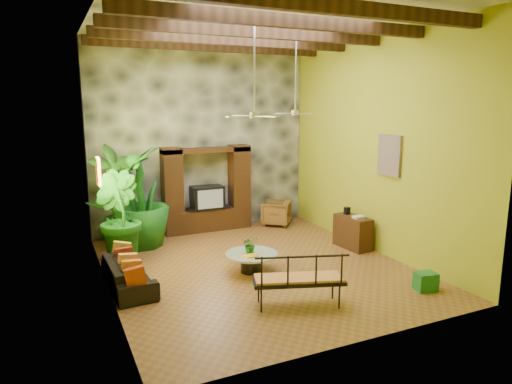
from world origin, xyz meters
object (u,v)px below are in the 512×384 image
tall_plant_b (118,217)px  iron_bench (301,277)px  ceiling_fan_back (295,104)px  sofa (128,274)px  green_bin (426,281)px  tall_plant_a (118,196)px  side_console (353,232)px  entertainment_center (207,196)px  wicker_armchair (276,213)px  coffee_table (252,260)px  ceiling_fan_front (254,104)px  tall_plant_c (140,197)px

tall_plant_b → iron_bench: tall_plant_b is taller
tall_plant_b → ceiling_fan_back: bearing=-5.2°
sofa → green_bin: 5.56m
tall_plant_a → side_console: (5.05, -2.52, -0.85)m
sofa → iron_bench: 3.27m
entertainment_center → wicker_armchair: size_ratio=3.14×
side_console → wicker_armchair: bearing=100.5°
sofa → wicker_armchair: bearing=-60.6°
sofa → green_bin: sofa is taller
wicker_armchair → tall_plant_a: size_ratio=0.31×
side_console → coffee_table: bearing=-175.2°
ceiling_fan_back → iron_bench: size_ratio=1.13×
ceiling_fan_front → ceiling_fan_back: same height
ceiling_fan_front → ceiling_fan_back: 2.41m
tall_plant_a → tall_plant_c: 0.55m
tall_plant_a → green_bin: (4.75, -5.18, -1.07)m
wicker_armchair → iron_bench: iron_bench is taller
entertainment_center → sofa: entertainment_center is taller
ceiling_fan_front → sofa: 4.00m
tall_plant_b → tall_plant_c: bearing=52.7°
wicker_armchair → iron_bench: (-2.09, -4.96, 0.19)m
entertainment_center → sofa: size_ratio=1.32×
ceiling_fan_front → tall_plant_b: bearing=140.1°
ceiling_fan_back → coffee_table: 3.91m
entertainment_center → side_console: entertainment_center is taller
entertainment_center → tall_plant_a: tall_plant_a is taller
tall_plant_b → tall_plant_a: bearing=81.2°
sofa → coffee_table: sofa is taller
sofa → wicker_armchair: size_ratio=2.37×
sofa → tall_plant_a: size_ratio=0.73×
tall_plant_b → iron_bench: (2.44, -3.71, -0.46)m
tall_plant_c → side_console: size_ratio=2.53×
coffee_table → entertainment_center: bearing=86.5°
wicker_armchair → tall_plant_c: (-3.87, -0.39, 0.87)m
tall_plant_a → tall_plant_c: (0.48, -0.27, -0.02)m
ceiling_fan_front → wicker_armchair: 4.94m
ceiling_fan_back → coffee_table: size_ratio=1.72×
ceiling_fan_back → wicker_armchair: ceiling_fan_back is taller
tall_plant_c → ceiling_fan_front: bearing=-58.9°
wicker_armchair → iron_bench: 5.39m
entertainment_center → iron_bench: bearing=-91.5°
entertainment_center → tall_plant_a: bearing=-169.8°
ceiling_fan_back → tall_plant_c: size_ratio=0.76×
wicker_armchair → coffee_table: (-2.16, -3.10, -0.09)m
entertainment_center → tall_plant_b: (-2.57, -1.56, 0.03)m
ceiling_fan_front → green_bin: 4.61m
side_console → green_bin: 2.69m
sofa → green_bin: (5.00, -2.42, -0.10)m
ceiling_fan_back → iron_bench: (-1.73, -3.33, -2.87)m
sofa → tall_plant_a: tall_plant_a is taller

